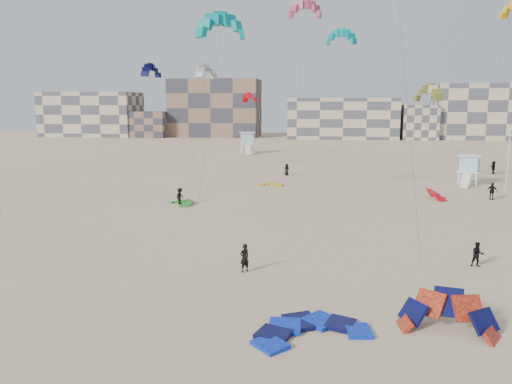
# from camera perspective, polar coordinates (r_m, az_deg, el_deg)

# --- Properties ---
(ground) EXTENTS (320.00, 320.00, 0.00)m
(ground) POSITION_cam_1_polar(r_m,az_deg,el_deg) (26.64, -4.23, -11.77)
(ground) COLOR #CAB588
(ground) RESTS_ON ground
(kite_ground_blue) EXTENTS (6.49, 6.60, 0.83)m
(kite_ground_blue) POSITION_cam_1_polar(r_m,az_deg,el_deg) (22.65, 6.22, -15.85)
(kite_ground_blue) COLOR #0D40F0
(kite_ground_blue) RESTS_ON ground
(kite_ground_orange) EXTENTS (5.10, 5.01, 4.28)m
(kite_ground_orange) POSITION_cam_1_polar(r_m,az_deg,el_deg) (24.27, 20.98, -14.66)
(kite_ground_orange) COLOR #FF3A21
(kite_ground_orange) RESTS_ON ground
(kite_ground_green) EXTENTS (4.28, 4.27, 1.19)m
(kite_ground_green) POSITION_cam_1_polar(r_m,az_deg,el_deg) (50.81, -8.55, -1.39)
(kite_ground_green) COLOR green
(kite_ground_green) RESTS_ON ground
(kite_ground_red_far) EXTENTS (3.37, 3.24, 3.06)m
(kite_ground_red_far) POSITION_cam_1_polar(r_m,az_deg,el_deg) (56.42, 19.87, -0.75)
(kite_ground_red_far) COLOR red
(kite_ground_red_far) RESTS_ON ground
(kite_ground_yellow) EXTENTS (3.02, 3.18, 0.55)m
(kite_ground_yellow) POSITION_cam_1_polar(r_m,az_deg,el_deg) (62.06, 1.71, 0.76)
(kite_ground_yellow) COLOR yellow
(kite_ground_yellow) RESTS_ON ground
(kitesurfer_main) EXTENTS (0.74, 0.74, 1.73)m
(kitesurfer_main) POSITION_cam_1_polar(r_m,az_deg,el_deg) (29.92, -1.33, -7.54)
(kitesurfer_main) COLOR black
(kitesurfer_main) RESTS_ON ground
(kitesurfer_b) EXTENTS (0.77, 0.61, 1.55)m
(kitesurfer_b) POSITION_cam_1_polar(r_m,az_deg,el_deg) (33.71, 23.99, -6.55)
(kitesurfer_b) COLOR black
(kitesurfer_b) RESTS_ON ground
(kitesurfer_c) EXTENTS (0.94, 1.22, 1.67)m
(kitesurfer_c) POSITION_cam_1_polar(r_m,az_deg,el_deg) (50.57, -8.69, -0.48)
(kitesurfer_c) COLOR black
(kitesurfer_c) RESTS_ON ground
(kitesurfer_d) EXTENTS (1.13, 1.01, 1.84)m
(kitesurfer_d) POSITION_cam_1_polar(r_m,az_deg,el_deg) (58.04, 25.38, 0.09)
(kitesurfer_d) COLOR black
(kitesurfer_d) RESTS_ON ground
(kitesurfer_e) EXTENTS (0.96, 0.81, 1.67)m
(kitesurfer_e) POSITION_cam_1_polar(r_m,az_deg,el_deg) (71.01, 3.53, 2.57)
(kitesurfer_e) COLOR black
(kitesurfer_e) RESTS_ON ground
(kitesurfer_f) EXTENTS (0.57, 1.73, 1.85)m
(kitesurfer_f) POSITION_cam_1_polar(r_m,az_deg,el_deg) (80.51, 25.49, 2.56)
(kitesurfer_f) COLOR black
(kitesurfer_f) RESTS_ON ground
(kite_fly_teal_a) EXTENTS (5.91, 5.92, 17.34)m
(kite_fly_teal_a) POSITION_cam_1_polar(r_m,az_deg,el_deg) (47.77, -3.99, 18.17)
(kite_fly_teal_a) COLOR #038F9D
(kite_fly_teal_a) RESTS_ON ground
(kite_fly_grey) EXTENTS (4.44, 13.42, 14.21)m
(kite_fly_grey) POSITION_cam_1_polar(r_m,az_deg,el_deg) (65.14, -5.74, 13.42)
(kite_fly_grey) COLOR #B9B9B9
(kite_fly_grey) RESTS_ON ground
(kite_fly_pink) EXTENTS (4.50, 6.71, 21.69)m
(kite_fly_pink) POSITION_cam_1_polar(r_m,az_deg,el_deg) (66.71, 5.60, 19.90)
(kite_fly_pink) COLOR #C54D6E
(kite_fly_pink) RESTS_ON ground
(kite_fly_olive) EXTENTS (6.54, 11.19, 11.36)m
(kite_fly_olive) POSITION_cam_1_polar(r_m,az_deg,el_deg) (62.23, 19.07, 10.49)
(kite_fly_olive) COLOR olive
(kite_fly_olive) RESTS_ON ground
(kite_fly_yellow) EXTENTS (4.57, 10.51, 22.08)m
(kite_fly_yellow) POSITION_cam_1_polar(r_m,az_deg,el_deg) (73.52, 27.18, 18.04)
(kite_fly_yellow) COLOR yellow
(kite_fly_yellow) RESTS_ON ground
(kite_fly_navy) EXTENTS (4.26, 4.27, 14.54)m
(kite_fly_navy) POSITION_cam_1_polar(r_m,az_deg,el_deg) (72.65, -11.89, 13.29)
(kite_fly_navy) COLOR #09093C
(kite_fly_navy) RESTS_ON ground
(kite_fly_teal_b) EXTENTS (5.28, 5.24, 20.29)m
(kite_fly_teal_b) POSITION_cam_1_polar(r_m,az_deg,el_deg) (81.38, 9.67, 16.90)
(kite_fly_teal_b) COLOR #038F9D
(kite_fly_teal_b) RESTS_ON ground
(kite_fly_red) EXTENTS (5.42, 12.55, 11.61)m
(kite_fly_red) POSITION_cam_1_polar(r_m,az_deg,el_deg) (92.47, -0.78, 10.65)
(kite_fly_red) COLOR red
(kite_fly_red) RESTS_ON ground
(lifeguard_tower_near) EXTENTS (3.49, 5.62, 3.78)m
(lifeguard_tower_near) POSITION_cam_1_polar(r_m,az_deg,el_deg) (67.67, 23.19, 2.32)
(lifeguard_tower_near) COLOR white
(lifeguard_tower_near) RESTS_ON ground
(lifeguard_tower_far) EXTENTS (3.72, 6.36, 4.39)m
(lifeguard_tower_far) POSITION_cam_1_polar(r_m,az_deg,el_deg) (103.86, -1.03, 5.64)
(lifeguard_tower_far) COLOR white
(lifeguard_tower_far) RESTS_ON ground
(flagpole) EXTENTS (0.59, 0.09, 7.21)m
(flagpole) POSITION_cam_1_polar(r_m,az_deg,el_deg) (65.52, 26.89, 3.53)
(flagpole) COLOR white
(flagpole) RESTS_ON ground
(condo_west_a) EXTENTS (30.00, 15.00, 14.00)m
(condo_west_a) POSITION_cam_1_polar(r_m,az_deg,el_deg) (171.63, -18.25, 8.42)
(condo_west_a) COLOR #C2AF8E
(condo_west_a) RESTS_ON ground
(condo_west_b) EXTENTS (28.00, 14.00, 18.00)m
(condo_west_b) POSITION_cam_1_polar(r_m,az_deg,el_deg) (162.09, -4.67, 9.53)
(condo_west_b) COLOR #7D5D4B
(condo_west_b) RESTS_ON ground
(condo_mid) EXTENTS (32.00, 16.00, 12.00)m
(condo_mid) POSITION_cam_1_polar(r_m,az_deg,el_deg) (154.31, 9.82, 8.29)
(condo_mid) COLOR #C2AF8E
(condo_mid) RESTS_ON ground
(condo_east) EXTENTS (26.00, 14.00, 16.00)m
(condo_east) POSITION_cam_1_polar(r_m,az_deg,el_deg) (162.46, 24.22, 8.36)
(condo_east) COLOR #C2AF8E
(condo_east) RESTS_ON ground
(condo_fill_left) EXTENTS (12.00, 10.00, 8.00)m
(condo_fill_left) POSITION_cam_1_polar(r_m,az_deg,el_deg) (162.04, -12.09, 7.58)
(condo_fill_left) COLOR #7D5D4B
(condo_fill_left) RESTS_ON ground
(condo_fill_right) EXTENTS (10.00, 10.00, 10.00)m
(condo_fill_right) POSITION_cam_1_polar(r_m,az_deg,el_deg) (154.58, 18.08, 7.59)
(condo_fill_right) COLOR #C2AF8E
(condo_fill_right) RESTS_ON ground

